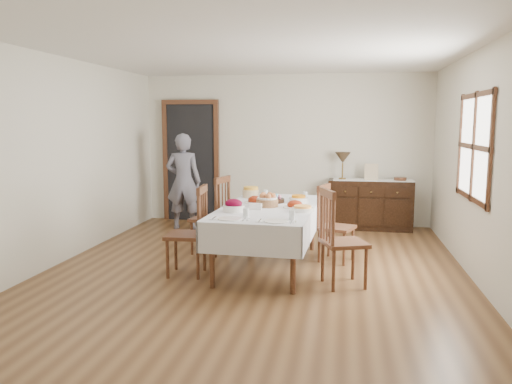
% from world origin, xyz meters
% --- Properties ---
extents(ground, '(6.00, 6.00, 0.00)m').
position_xyz_m(ground, '(0.00, 0.00, 0.00)').
color(ground, brown).
extents(room_shell, '(5.02, 6.02, 2.65)m').
position_xyz_m(room_shell, '(-0.15, 0.42, 1.64)').
color(room_shell, white).
rests_on(room_shell, ground).
extents(dining_table, '(1.21, 2.24, 0.75)m').
position_xyz_m(dining_table, '(0.13, 0.24, 0.66)').
color(dining_table, silver).
rests_on(dining_table, ground).
extents(chair_left_near, '(0.47, 0.47, 1.05)m').
position_xyz_m(chair_left_near, '(-0.71, -0.25, 0.53)').
color(chair_left_near, '#512E1C').
rests_on(chair_left_near, ground).
extents(chair_left_far, '(0.53, 0.53, 1.06)m').
position_xyz_m(chair_left_far, '(-0.70, 0.73, 0.54)').
color(chair_left_far, '#512E1C').
rests_on(chair_left_far, ground).
extents(chair_right_near, '(0.57, 0.57, 1.07)m').
position_xyz_m(chair_right_near, '(1.00, -0.36, 0.54)').
color(chair_right_near, '#512E1C').
rests_on(chair_right_near, ground).
extents(chair_right_far, '(0.52, 0.52, 0.98)m').
position_xyz_m(chair_right_far, '(0.91, 0.65, 0.50)').
color(chair_right_far, '#512E1C').
rests_on(chair_right_far, ground).
extents(sideboard, '(1.37, 0.50, 0.82)m').
position_xyz_m(sideboard, '(1.47, 2.72, 0.41)').
color(sideboard, black).
rests_on(sideboard, ground).
extents(person, '(0.56, 0.39, 1.71)m').
position_xyz_m(person, '(-1.60, 2.20, 0.85)').
color(person, slate).
rests_on(person, ground).
extents(bread_basket, '(0.27, 0.27, 0.17)m').
position_xyz_m(bread_basket, '(0.11, 0.25, 0.83)').
color(bread_basket, brown).
rests_on(bread_basket, dining_table).
extents(egg_basket, '(0.27, 0.27, 0.10)m').
position_xyz_m(egg_basket, '(0.15, 0.57, 0.79)').
color(egg_basket, black).
rests_on(egg_basket, dining_table).
extents(ham_platter_a, '(0.28, 0.28, 0.11)m').
position_xyz_m(ham_platter_a, '(-0.08, 0.49, 0.78)').
color(ham_platter_a, white).
rests_on(ham_platter_a, dining_table).
extents(ham_platter_b, '(0.29, 0.29, 0.11)m').
position_xyz_m(ham_platter_b, '(0.46, 0.22, 0.78)').
color(ham_platter_b, white).
rests_on(ham_platter_b, dining_table).
extents(beet_bowl, '(0.25, 0.25, 0.15)m').
position_xyz_m(beet_bowl, '(-0.22, -0.17, 0.82)').
color(beet_bowl, white).
rests_on(beet_bowl, dining_table).
extents(carrot_bowl, '(0.25, 0.25, 0.09)m').
position_xyz_m(carrot_bowl, '(0.46, 0.63, 0.79)').
color(carrot_bowl, white).
rests_on(carrot_bowl, dining_table).
extents(pineapple_bowl, '(0.23, 0.23, 0.15)m').
position_xyz_m(pineapple_bowl, '(-0.22, 0.95, 0.82)').
color(pineapple_bowl, '#D4B98C').
rests_on(pineapple_bowl, dining_table).
extents(casserole_dish, '(0.25, 0.25, 0.07)m').
position_xyz_m(casserole_dish, '(0.57, -0.03, 0.78)').
color(casserole_dish, white).
rests_on(casserole_dish, dining_table).
extents(butter_dish, '(0.14, 0.10, 0.07)m').
position_xyz_m(butter_dish, '(0.01, 0.02, 0.79)').
color(butter_dish, white).
rests_on(butter_dish, dining_table).
extents(setting_left, '(0.42, 0.31, 0.10)m').
position_xyz_m(setting_left, '(-0.11, -0.58, 0.77)').
color(setting_left, white).
rests_on(setting_left, dining_table).
extents(setting_right, '(0.42, 0.31, 0.10)m').
position_xyz_m(setting_right, '(0.40, -0.63, 0.77)').
color(setting_right, white).
rests_on(setting_right, dining_table).
extents(glass_far_a, '(0.06, 0.06, 0.11)m').
position_xyz_m(glass_far_a, '(-0.01, 0.92, 0.81)').
color(glass_far_a, white).
rests_on(glass_far_a, dining_table).
extents(glass_far_b, '(0.06, 0.06, 0.10)m').
position_xyz_m(glass_far_b, '(0.52, 0.93, 0.80)').
color(glass_far_b, white).
rests_on(glass_far_b, dining_table).
extents(runner, '(1.30, 0.35, 0.01)m').
position_xyz_m(runner, '(1.51, 2.70, 0.83)').
color(runner, white).
rests_on(runner, sideboard).
extents(table_lamp, '(0.26, 0.26, 0.46)m').
position_xyz_m(table_lamp, '(1.01, 2.71, 1.18)').
color(table_lamp, brown).
rests_on(table_lamp, sideboard).
extents(picture_frame, '(0.22, 0.08, 0.28)m').
position_xyz_m(picture_frame, '(1.47, 2.65, 0.96)').
color(picture_frame, tan).
rests_on(picture_frame, sideboard).
extents(deco_bowl, '(0.20, 0.20, 0.06)m').
position_xyz_m(deco_bowl, '(1.94, 2.69, 0.85)').
color(deco_bowl, '#512E1C').
rests_on(deco_bowl, sideboard).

